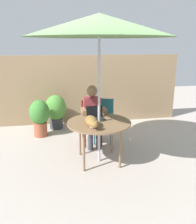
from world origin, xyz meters
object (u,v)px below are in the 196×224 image
at_px(cat, 92,122).
at_px(patio_table, 99,125).
at_px(potted_plant_by_chair, 56,110).
at_px(person_seated, 93,113).
at_px(chair_empty, 104,116).
at_px(laptop, 95,115).
at_px(chair_occupied, 92,118).
at_px(potted_plant_near_fence, 40,116).
at_px(patio_umbrella, 99,25).

bearing_deg(cat, patio_table, 54.26).
bearing_deg(potted_plant_by_chair, person_seated, -58.30).
bearing_deg(potted_plant_by_chair, chair_empty, -43.38).
xyz_separation_m(laptop, potted_plant_by_chair, (-0.71, 1.69, -0.33)).
height_order(chair_occupied, potted_plant_near_fence, chair_occupied).
bearing_deg(potted_plant_near_fence, laptop, -48.61).
relative_size(chair_empty, potted_plant_by_chair, 1.08).
bearing_deg(patio_umbrella, person_seated, 90.00).
relative_size(chair_empty, laptop, 2.80).
relative_size(laptop, potted_plant_near_fence, 0.38).
distance_m(chair_empty, cat, 1.29).
relative_size(patio_umbrella, chair_empty, 2.75).
height_order(patio_umbrella, potted_plant_by_chair, patio_umbrella).
bearing_deg(patio_table, laptop, 97.14).
height_order(patio_table, laptop, laptop).
height_order(person_seated, laptop, person_seated).
height_order(laptop, potted_plant_near_fence, laptop).
height_order(chair_occupied, laptop, laptop).
distance_m(person_seated, laptop, 0.51).
bearing_deg(potted_plant_by_chair, patio_umbrella, -68.90).
bearing_deg(cat, laptop, 73.36).
height_order(patio_table, potted_plant_near_fence, potted_plant_near_fence).
relative_size(patio_umbrella, potted_plant_near_fence, 2.96).
relative_size(chair_occupied, potted_plant_near_fence, 1.08).
distance_m(chair_empty, person_seated, 0.40).
xyz_separation_m(chair_occupied, chair_empty, (0.28, 0.08, 0.00)).
relative_size(chair_empty, person_seated, 0.73).
height_order(patio_table, cat, cat).
distance_m(patio_table, potted_plant_near_fence, 1.82).
relative_size(patio_table, chair_empty, 1.22).
bearing_deg(potted_plant_by_chair, laptop, -67.22).
height_order(patio_umbrella, potted_plant_near_fence, patio_umbrella).
bearing_deg(cat, patio_umbrella, 54.26).
relative_size(chair_occupied, cat, 1.39).
xyz_separation_m(potted_plant_near_fence, potted_plant_by_chair, (0.36, 0.48, -0.01)).
bearing_deg(laptop, patio_table, -82.86).
xyz_separation_m(patio_table, cat, (-0.16, -0.22, 0.14)).
bearing_deg(patio_table, cat, -125.74).
bearing_deg(chair_empty, person_seated, -139.79).
xyz_separation_m(patio_umbrella, chair_occupied, (0.00, 0.88, -1.78)).
bearing_deg(potted_plant_near_fence, patio_table, -52.60).
distance_m(patio_umbrella, potted_plant_by_chair, 2.76).
height_order(chair_occupied, potted_plant_by_chair, chair_occupied).
relative_size(chair_occupied, chair_empty, 1.00).
relative_size(person_seated, laptop, 3.85).
bearing_deg(patio_table, chair_empty, 73.74).
height_order(chair_empty, potted_plant_near_fence, chair_empty).
bearing_deg(chair_empty, patio_umbrella, -106.26).
relative_size(patio_umbrella, cat, 3.81).
distance_m(cat, potted_plant_near_fence, 1.93).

